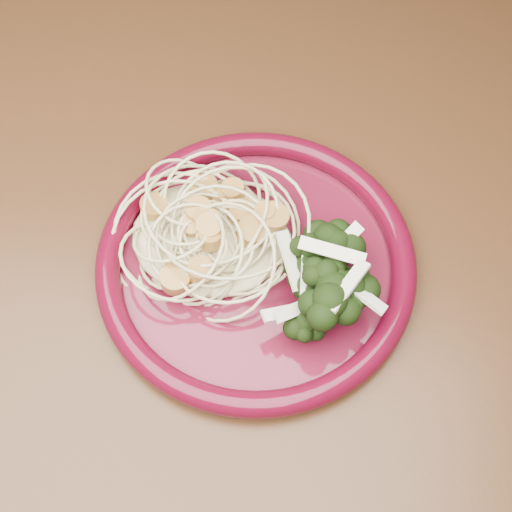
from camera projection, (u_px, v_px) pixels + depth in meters
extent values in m
plane|color=#54351C|center=(213.00, 468.00, 1.24)|extent=(3.50, 3.50, 0.00)
cube|color=#472814|center=(168.00, 271.00, 0.61)|extent=(1.20, 0.80, 0.04)
cylinder|color=#540E1F|center=(256.00, 266.00, 0.58)|extent=(0.32, 0.32, 0.01)
torus|color=#540519|center=(256.00, 261.00, 0.58)|extent=(0.33, 0.33, 0.02)
ellipsoid|color=beige|center=(208.00, 231.00, 0.58)|extent=(0.16, 0.15, 0.03)
ellipsoid|color=black|center=(318.00, 281.00, 0.55)|extent=(0.13, 0.16, 0.05)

